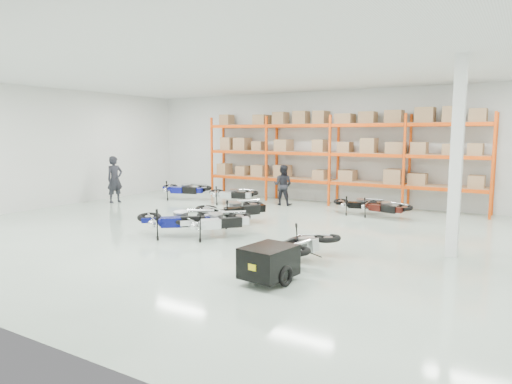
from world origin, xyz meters
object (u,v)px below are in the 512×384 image
Objects in this scene: moto_black_far_left at (234,205)px; moto_back_a at (184,186)px; moto_back_c at (360,201)px; moto_silver_left at (215,216)px; moto_touring_right at (305,239)px; trailer at (269,262)px; person_back at (283,185)px; moto_blue_centre at (179,214)px; moto_back_b at (232,191)px; person_left at (115,179)px; moto_back_d at (384,204)px.

moto_black_far_left reaches higher than moto_back_a.
moto_black_far_left reaches higher than moto_back_c.
moto_silver_left is 3.30m from moto_touring_right.
person_back is at bearing 123.25° from trailer.
moto_back_a is at bearing -7.38° from moto_black_far_left.
person_back reaches higher than trailer.
moto_blue_centre reaches higher than trailer.
moto_touring_right is (3.66, -2.75, -0.09)m from moto_black_far_left.
moto_back_b is 0.92× the size of person_left.
trailer is at bearing 169.17° from moto_back_c.
moto_back_c is 9.75m from person_left.
moto_blue_centre is 1.01m from moto_silver_left.
moto_blue_centre is 6.90m from moto_back_d.
trailer is 9.49m from person_back.
person_back reaches higher than moto_back_a.
moto_touring_right is 0.90× the size of person_left.
moto_back_b is at bearing -20.89° from moto_silver_left.
moto_back_c is at bearing 102.44° from moto_touring_right.
moto_back_a reaches higher than trailer.
moto_back_d reaches higher than moto_back_c.
person_left is (-9.43, -2.45, 0.47)m from moto_back_c.
trailer is at bearing -145.30° from moto_back_a.
moto_silver_left is 0.97× the size of moto_back_a.
moto_back_b is at bearing 105.94° from moto_back_d.
moto_back_a reaches higher than moto_back_c.
person_back is (-1.02, 5.92, 0.22)m from moto_silver_left.
moto_back_a reaches higher than moto_back_b.
person_left is at bearing 16.87° from moto_black_far_left.
moto_back_d is at bearing -109.13° from moto_black_far_left.
moto_silver_left is 1.10× the size of moto_touring_right.
moto_back_b is 1.10× the size of person_back.
moto_blue_centre is 4.12m from moto_touring_right.
moto_black_far_left is 5.02m from moto_back_d.
moto_back_b is (-2.34, 3.35, -0.08)m from moto_black_far_left.
moto_silver_left is at bearing -167.25° from moto_back_b.
moto_silver_left is 1.82m from moto_black_far_left.
person_back reaches higher than moto_back_c.
trailer is 7.78m from moto_back_d.
moto_back_d reaches higher than trailer.
moto_back_a is 7.55m from moto_back_c.
moto_blue_centre is at bearing 106.59° from moto_black_far_left.
moto_blue_centre reaches higher than moto_silver_left.
person_left is at bearing 17.02° from moto_silver_left.
moto_back_b is (2.45, -0.02, -0.06)m from moto_back_a.
moto_touring_right is 1.09× the size of moto_back_c.
moto_blue_centre is 1.23× the size of person_back.
person_left is at bearing 22.75° from moto_blue_centre.
moto_back_a is 1.22× the size of person_back.
moto_black_far_left is at bearing -138.02° from moto_back_a.
person_back is at bearing -55.52° from moto_black_far_left.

